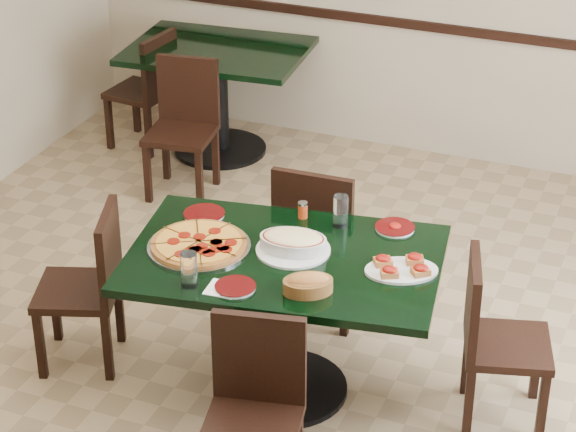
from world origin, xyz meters
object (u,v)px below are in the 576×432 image
at_px(back_chair_near, 184,119).
at_px(chair_far, 319,235).
at_px(main_table, 285,290).
at_px(chair_near, 255,404).
at_px(back_table, 218,80).
at_px(chair_right, 492,333).
at_px(bruschetta_platter, 402,267).
at_px(chair_left, 91,280).
at_px(back_chair_left, 149,85).
at_px(lasagna_casserole, 293,242).
at_px(pepperoni_pizza, 199,244).
at_px(bread_basket, 308,284).

bearing_deg(back_chair_near, chair_far, -47.96).
relative_size(main_table, chair_near, 1.84).
distance_m(back_table, chair_far, 2.18).
relative_size(chair_right, bruschetta_platter, 2.11).
distance_m(chair_far, chair_left, 1.17).
bearing_deg(back_chair_left, main_table, 46.30).
bearing_deg(lasagna_casserole, back_table, 113.98).
height_order(main_table, chair_left, chair_left).
relative_size(pepperoni_pizza, bread_basket, 1.81).
height_order(main_table, chair_far, chair_far).
height_order(back_table, bruschetta_platter, bruschetta_platter).
relative_size(back_chair_near, bruschetta_platter, 2.20).
bearing_deg(chair_near, main_table, 90.39).
distance_m(main_table, lasagna_casserole, 0.24).
xyz_separation_m(main_table, bruschetta_platter, (0.53, 0.06, 0.21)).
height_order(back_table, chair_right, chair_right).
relative_size(back_table, chair_left, 1.49).
height_order(main_table, chair_right, chair_right).
bearing_deg(bread_basket, back_chair_left, 100.12).
relative_size(main_table, back_table, 1.24).
height_order(pepperoni_pizza, bread_basket, bread_basket).
bearing_deg(lasagna_casserole, chair_far, 90.65).
xyz_separation_m(lasagna_casserole, bread_basket, (0.19, -0.30, -0.01)).
distance_m(chair_right, back_chair_near, 2.81).
relative_size(back_chair_near, lasagna_casserole, 2.53).
bearing_deg(bruschetta_platter, back_table, 105.17).
height_order(chair_far, back_chair_near, chair_far).
bearing_deg(chair_near, lasagna_casserole, 88.03).
xyz_separation_m(main_table, back_table, (-1.44, 2.34, -0.04)).
bearing_deg(chair_near, pepperoni_pizza, 119.34).
distance_m(chair_far, lasagna_casserole, 0.67).
relative_size(chair_left, pepperoni_pizza, 1.75).
height_order(main_table, back_table, same).
distance_m(lasagna_casserole, bruschetta_platter, 0.51).
relative_size(lasagna_casserole, bruschetta_platter, 0.87).
height_order(back_table, back_chair_left, back_chair_left).
bearing_deg(lasagna_casserole, back_chair_near, 121.32).
bearing_deg(chair_far, chair_left, 38.70).
height_order(chair_far, bruschetta_platter, chair_far).
xyz_separation_m(back_chair_near, bruschetta_platter, (1.93, -1.69, 0.30)).
bearing_deg(bruschetta_platter, back_chair_left, 112.72).
xyz_separation_m(lasagna_casserole, bruschetta_platter, (0.51, 0.01, -0.02)).
bearing_deg(pepperoni_pizza, chair_far, 66.51).
bearing_deg(chair_right, back_chair_near, 40.30).
xyz_separation_m(chair_right, back_chair_left, (-2.85, 2.05, 0.00)).
relative_size(chair_far, chair_right, 1.09).
bearing_deg(bruschetta_platter, chair_right, -9.67).
relative_size(main_table, bread_basket, 5.86).
bearing_deg(chair_right, pepperoni_pizza, 85.24).
distance_m(chair_near, back_chair_left, 3.58).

